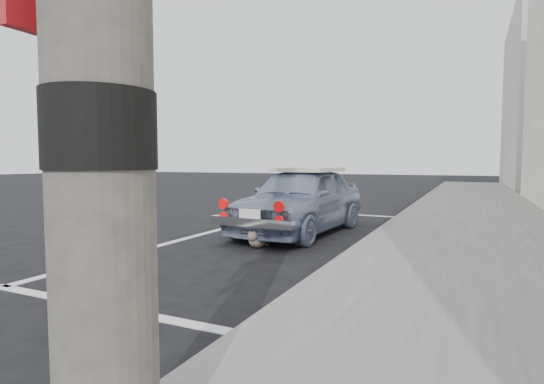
# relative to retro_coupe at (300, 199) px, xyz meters

# --- Properties ---
(ground) EXTENTS (80.00, 80.00, 0.00)m
(ground) POSITION_rel_retro_coupe_xyz_m (-0.51, -3.69, -0.58)
(ground) COLOR black
(ground) RESTS_ON ground
(sidewalk) EXTENTS (2.80, 40.00, 0.15)m
(sidewalk) POSITION_rel_retro_coupe_xyz_m (2.69, -1.69, -0.50)
(sidewalk) COLOR slate
(sidewalk) RESTS_ON ground
(pline_rear) EXTENTS (3.00, 0.12, 0.01)m
(pline_rear) POSITION_rel_retro_coupe_xyz_m (-0.01, -4.19, -0.57)
(pline_rear) COLOR silver
(pline_rear) RESTS_ON ground
(pline_front) EXTENTS (3.00, 0.12, 0.01)m
(pline_front) POSITION_rel_retro_coupe_xyz_m (-0.01, 2.81, -0.57)
(pline_front) COLOR silver
(pline_front) RESTS_ON ground
(pline_side) EXTENTS (0.12, 7.00, 0.01)m
(pline_side) POSITION_rel_retro_coupe_xyz_m (-1.41, -0.69, -0.57)
(pline_side) COLOR silver
(pline_side) RESTS_ON ground
(retro_coupe) EXTENTS (1.52, 3.41, 1.14)m
(retro_coupe) POSITION_rel_retro_coupe_xyz_m (0.00, 0.00, 0.00)
(retro_coupe) COLOR #7888A6
(retro_coupe) RESTS_ON ground
(cat) EXTENTS (0.25, 0.52, 0.28)m
(cat) POSITION_rel_retro_coupe_xyz_m (-0.07, -1.47, -0.45)
(cat) COLOR #6D5E53
(cat) RESTS_ON ground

